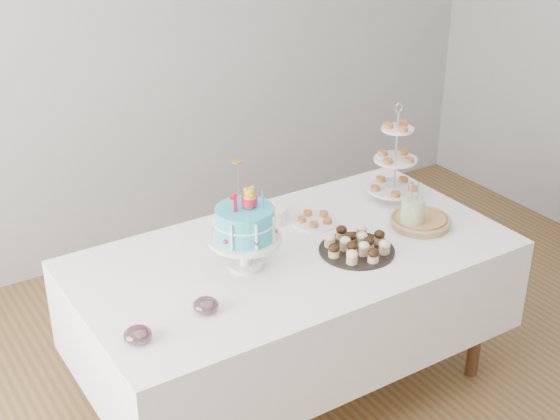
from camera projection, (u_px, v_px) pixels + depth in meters
walls at (339, 151)px, 2.93m from camera, size 5.04×4.04×2.70m
table at (293, 295)px, 3.52m from camera, size 1.92×1.02×0.77m
birthday_cake at (245, 240)px, 3.24m from camera, size 0.31×0.31×0.48m
cupcake_tray at (357, 244)px, 3.40m from camera, size 0.33×0.33×0.08m
pie at (420, 221)px, 3.62m from camera, size 0.29×0.29×0.05m
tiered_stand at (395, 160)px, 3.80m from camera, size 0.26×0.26×0.50m
plate_stack at (268, 214)px, 3.67m from camera, size 0.18×0.18×0.07m
pastry_plate at (315, 220)px, 3.66m from camera, size 0.22×0.22×0.03m
jam_bowl_a at (138, 335)px, 2.81m from camera, size 0.10×0.10×0.06m
jam_bowl_b at (206, 306)px, 2.98m from camera, size 0.10×0.10×0.06m
utensil_pitcher at (413, 213)px, 3.56m from camera, size 0.12×0.11×0.24m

